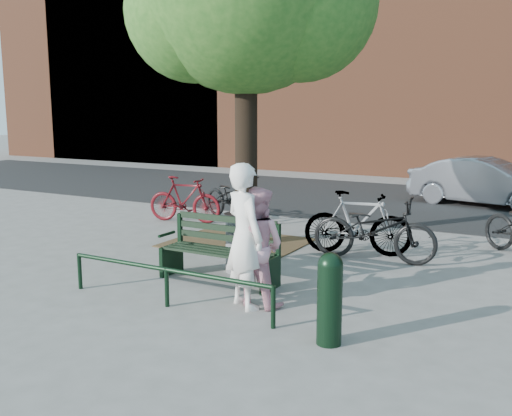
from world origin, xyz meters
The scene contains 15 objects.
ground centered at (0.00, 0.00, 0.00)m, with size 90.00×90.00×0.00m, color gray.
dirt_pit centered at (-1.00, 2.20, 0.01)m, with size 2.40×2.00×0.02m, color brown.
road centered at (0.00, 8.50, 0.01)m, with size 40.00×7.00×0.01m, color black.
townhouse_row centered at (0.17, 16.00, 6.25)m, with size 45.00×4.00×14.00m.
park_bench centered at (0.00, 0.08, 0.48)m, with size 1.74×0.54×0.97m.
guard_railing centered at (0.00, -1.20, 0.40)m, with size 3.06×0.06×0.51m.
person_left centered at (0.85, -0.72, 0.91)m, with size 0.66×0.43×1.81m, color white.
person_right centered at (0.95, -0.57, 0.76)m, with size 0.73×0.57×1.51m, color pink.
bollard centered at (2.21, -1.30, 0.53)m, with size 0.27×0.27×0.99m.
litter_bin centered at (-0.01, 0.60, 0.46)m, with size 0.44×0.44×0.90m.
bicycle_a centered at (-2.27, 4.13, 0.50)m, with size 0.67×1.91×1.01m, color black.
bicycle_b centered at (-3.05, 3.39, 0.51)m, with size 0.48×1.68×1.01m, color #500B10.
bicycle_c centered at (1.60, 2.20, 0.53)m, with size 0.70×2.02×1.06m, color black.
bicycle_d centered at (1.22, 2.47, 0.55)m, with size 0.51×1.82×1.09m, color gray.
parked_car centered at (2.46, 8.83, 0.62)m, with size 1.31×3.77×1.24m, color gray.
Camera 1 is at (4.30, -6.67, 2.44)m, focal length 40.00 mm.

